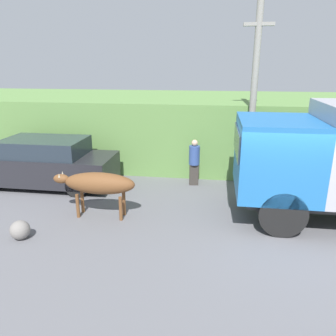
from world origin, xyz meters
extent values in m
plane|color=slate|center=(0.00, 0.00, 0.00)|extent=(60.00, 60.00, 0.00)
cube|color=#608C47|center=(0.00, 6.37, 1.30)|extent=(32.00, 6.20, 2.60)
cube|color=#236BB2|center=(-0.04, 0.63, 1.68)|extent=(1.93, 2.40, 1.87)
cube|color=#232D38|center=(-1.03, 0.63, 2.01)|extent=(0.04, 2.04, 0.65)
cylinder|color=black|center=(0.06, -0.31, 0.56)|extent=(1.12, 0.53, 1.12)
ellipsoid|color=brown|center=(-4.51, -0.06, 0.94)|extent=(1.89, 0.57, 0.57)
ellipsoid|color=brown|center=(-5.56, -0.06, 1.01)|extent=(0.43, 0.25, 0.25)
cone|color=#B7AD93|center=(-5.56, -0.16, 1.13)|extent=(0.06, 0.06, 0.11)
cone|color=#B7AD93|center=(-5.56, 0.03, 1.13)|extent=(0.06, 0.06, 0.11)
cylinder|color=brown|center=(-5.10, -0.22, 0.33)|extent=(0.09, 0.09, 0.65)
cylinder|color=brown|center=(-5.10, 0.09, 0.33)|extent=(0.09, 0.09, 0.65)
cylinder|color=brown|center=(-3.92, -0.22, 0.33)|extent=(0.09, 0.09, 0.65)
cylinder|color=brown|center=(-3.92, 0.09, 0.33)|extent=(0.09, 0.09, 0.65)
cube|color=#232328|center=(-7.18, 1.93, 0.62)|extent=(4.72, 1.80, 0.88)
cube|color=#232D38|center=(-7.06, 1.93, 1.33)|extent=(2.60, 1.65, 0.54)
cylinder|color=black|center=(-5.72, 1.17, 0.33)|extent=(0.66, 0.29, 0.66)
cube|color=#38332D|center=(-2.24, 2.71, 0.36)|extent=(0.32, 0.23, 0.72)
cylinder|color=#334C8C|center=(-2.24, 2.71, 1.03)|extent=(0.40, 0.40, 0.63)
sphere|color=#DBB28E|center=(-2.24, 2.71, 1.45)|extent=(0.21, 0.21, 0.21)
cylinder|color=gray|center=(-0.45, 3.00, 2.85)|extent=(0.21, 0.21, 5.70)
cube|color=gray|center=(-0.45, 3.00, 5.02)|extent=(0.90, 0.17, 0.10)
sphere|color=gray|center=(-5.97, -1.49, 0.23)|extent=(0.45, 0.45, 0.45)
camera|label=1|loc=(-1.58, -7.71, 3.90)|focal=35.00mm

